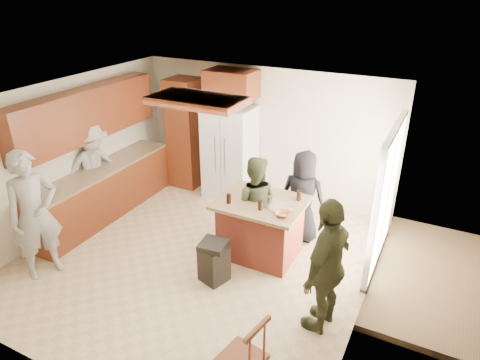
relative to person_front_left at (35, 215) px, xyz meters
The scene contains 12 objects.
person_front_left is the anchor object (origin of this frame).
person_behind_left 3.14m from the person_front_left, 38.79° to the left, with size 0.75×0.47×1.55m, color #2F361F.
person_behind_right 3.96m from the person_front_left, 39.96° to the left, with size 0.75×0.49×1.54m, color black.
person_side_right 4.01m from the person_front_left, 11.50° to the left, with size 1.03×0.53×1.76m, color #3A3E24.
person_counter 1.72m from the person_front_left, 107.27° to the left, with size 1.13×0.53×1.76m, color gray.
left_cabinetry 1.73m from the person_front_left, 104.52° to the left, with size 0.64×3.00×2.30m.
back_wall_units 3.53m from the person_front_left, 82.16° to the left, with size 1.80×0.60×2.45m.
refrigerator 3.62m from the person_front_left, 69.60° to the left, with size 0.90×0.76×1.80m.
kitchen_island 3.23m from the person_front_left, 34.86° to the left, with size 1.28×1.03×0.93m.
island_items 3.34m from the person_front_left, 31.45° to the left, with size 1.01×0.72×0.15m.
trash_bin 2.57m from the person_front_left, 22.30° to the left, with size 0.43×0.43×0.63m.
spindle_chair 3.56m from the person_front_left, ahead, with size 0.49×0.49×0.99m.
Camera 1 is at (3.05, -4.57, 3.93)m, focal length 32.00 mm.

